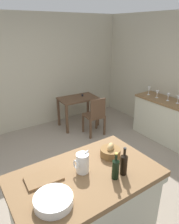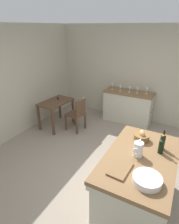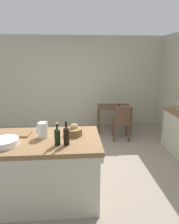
# 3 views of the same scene
# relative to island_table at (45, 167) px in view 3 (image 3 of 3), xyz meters

# --- Properties ---
(ground_plane) EXTENTS (6.76, 6.76, 0.00)m
(ground_plane) POSITION_rel_island_table_xyz_m (0.43, 0.66, -0.49)
(ground_plane) COLOR gray
(wall_back) EXTENTS (5.32, 0.12, 2.60)m
(wall_back) POSITION_rel_island_table_xyz_m (0.43, 3.26, 0.81)
(wall_back) COLOR #B2AA93
(wall_back) RESTS_ON ground
(island_table) EXTENTS (1.51, 0.92, 0.92)m
(island_table) POSITION_rel_island_table_xyz_m (0.00, 0.00, 0.00)
(island_table) COLOR brown
(island_table) RESTS_ON ground
(writing_desk) EXTENTS (0.94, 0.62, 0.78)m
(writing_desk) POSITION_rel_island_table_xyz_m (1.49, 2.61, 0.12)
(writing_desk) COLOR #513826
(writing_desk) RESTS_ON ground
(wooden_chair) EXTENTS (0.44, 0.44, 0.89)m
(wooden_chair) POSITION_rel_island_table_xyz_m (1.55, 1.99, -0.01)
(wooden_chair) COLOR #513826
(wooden_chair) RESTS_ON ground
(pitcher) EXTENTS (0.17, 0.13, 0.25)m
(pitcher) POSITION_rel_island_table_xyz_m (-0.01, 0.05, 0.53)
(pitcher) COLOR white
(pitcher) RESTS_ON island_table
(wash_bowl) EXTENTS (0.33, 0.33, 0.08)m
(wash_bowl) POSITION_rel_island_table_xyz_m (-0.44, -0.17, 0.46)
(wash_bowl) COLOR white
(wash_bowl) RESTS_ON island_table
(bread_basket) EXTENTS (0.23, 0.23, 0.17)m
(bread_basket) POSITION_rel_island_table_xyz_m (0.41, 0.10, 0.48)
(bread_basket) COLOR brown
(bread_basket) RESTS_ON island_table
(cutting_board) EXTENTS (0.36, 0.24, 0.02)m
(cutting_board) POSITION_rel_island_table_xyz_m (-0.38, 0.17, 0.43)
(cutting_board) COLOR brown
(cutting_board) RESTS_ON island_table
(wine_bottle_dark) EXTENTS (0.07, 0.07, 0.30)m
(wine_bottle_dark) POSITION_rel_island_table_xyz_m (0.32, -0.21, 0.55)
(wine_bottle_dark) COLOR black
(wine_bottle_dark) RESTS_ON island_table
(wine_bottle_amber) EXTENTS (0.07, 0.07, 0.29)m
(wine_bottle_amber) POSITION_rel_island_table_xyz_m (0.21, -0.21, 0.54)
(wine_bottle_amber) COLOR black
(wine_bottle_amber) RESTS_ON island_table
(wine_glass_far_right) EXTENTS (0.07, 0.07, 0.18)m
(wine_glass_far_right) POSITION_rel_island_table_xyz_m (2.66, 1.49, 0.52)
(wine_glass_far_right) COLOR white
(wine_glass_far_right) RESTS_ON side_cabinet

